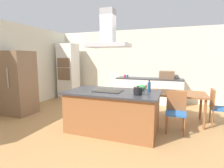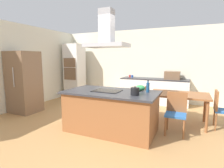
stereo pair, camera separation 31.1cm
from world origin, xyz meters
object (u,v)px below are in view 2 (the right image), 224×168
Objects in this scene: range_hood at (107,35)px; wall_oven_stack at (75,71)px; olive_oil_bottle at (148,87)px; refrigerator at (24,82)px; tea_kettle at (135,91)px; chair_at_left_end at (142,100)px; dining_table at (179,97)px; coffee_mug_blue at (132,76)px; cooktop at (107,91)px; chair_at_right_end at (221,107)px; chair_facing_island at (176,110)px; countertop_microwave at (172,75)px; mixing_bowl at (140,88)px; coffee_mug_red at (130,76)px.

wall_oven_stack is at bearing 136.60° from range_hood.
refrigerator reaches higher than olive_oil_bottle.
tea_kettle reaches higher than chair_at_left_end.
tea_kettle is at bearing -118.89° from dining_table.
coffee_mug_blue is 2.46m from wall_oven_stack.
cooktop is 2.64m from chair_at_right_end.
chair_facing_island is at bearing -90.00° from dining_table.
chair_facing_island is (1.43, 0.47, -0.40)m from cooktop.
coffee_mug_blue is at bearing 115.91° from chair_at_left_end.
range_hood is (2.88, -0.23, 1.19)m from refrigerator.
tea_kettle reaches higher than cooktop.
olive_oil_bottle is (0.16, 0.41, 0.03)m from tea_kettle.
countertop_microwave reaches higher than chair_at_left_end.
mixing_bowl is at bearing 29.69° from range_hood.
chair_at_right_end is (1.25, -1.74, -0.53)m from countertop_microwave.
chair_at_left_end is at bearing -64.09° from coffee_mug_blue.
olive_oil_bottle is (0.86, 0.22, 0.10)m from cooktop.
coffee_mug_blue reaches higher than chair_facing_island.
wall_oven_stack is (-3.45, 2.27, 0.14)m from mixing_bowl.
countertop_microwave is 4.77m from refrigerator.
coffee_mug_blue is 3.06m from chair_facing_island.
olive_oil_bottle reaches higher than chair_at_left_end.
coffee_mug_blue is 0.10× the size of chair_at_left_end.
refrigerator is 2.02× the size of range_hood.
refrigerator reaches higher than dining_table.
range_hood is (0.00, 0.00, 1.20)m from cooktop.
countertop_microwave is at bearing -2.62° from coffee_mug_red.
coffee_mug_blue is (-1.01, 2.55, -0.02)m from mixing_bowl.
chair_at_left_end is at bearing 143.99° from chair_facing_island.
chair_at_left_end is at bearing 65.74° from cooktop.
chair_at_left_end is (-1.83, 0.00, 0.00)m from chair_at_right_end.
dining_table is at bearing 61.11° from tea_kettle.
tea_kettle is at bearing -14.64° from range_hood.
chair_at_right_end is (1.64, 1.32, -0.47)m from tea_kettle.
range_hood is (0.46, -2.95, 1.16)m from coffee_mug_red.
tea_kettle is 0.25× the size of chair_at_left_end.
cooktop reaches higher than dining_table.
chair_facing_island is at bearing -52.68° from coffee_mug_red.
dining_table is (0.57, 0.91, -0.34)m from olive_oil_bottle.
chair_at_left_end is at bearing -24.47° from wall_oven_stack.
cooktop is at bearing -114.26° from chair_at_left_end.
chair_at_right_end is at bearing 9.86° from refrigerator.
olive_oil_bottle reaches higher than chair_facing_island.
wall_oven_stack reaches higher than coffee_mug_red.
refrigerator is 2.04× the size of chair_facing_island.
olive_oil_bottle reaches higher than coffee_mug_red.
tea_kettle is at bearing -111.25° from olive_oil_bottle.
chair_at_right_end is at bearing 25.92° from cooktop.
wall_oven_stack is at bearing 136.60° from cooktop.
mixing_bowl is 2.75m from coffee_mug_blue.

